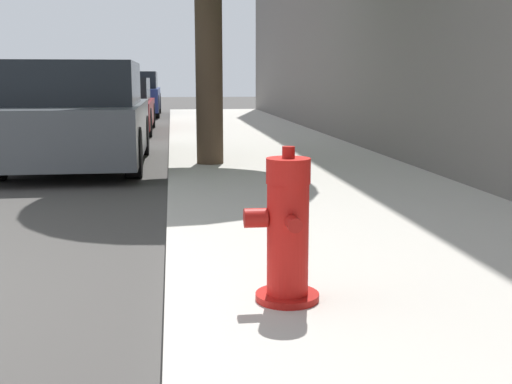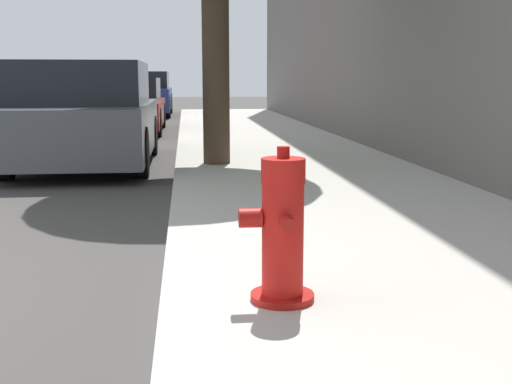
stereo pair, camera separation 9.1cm
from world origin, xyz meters
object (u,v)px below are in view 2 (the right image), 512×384
fire_hydrant (282,232)px  parked_car_mid (123,106)px  parked_car_near (86,117)px  parked_car_far (144,94)px

fire_hydrant → parked_car_mid: size_ratio=0.18×
parked_car_mid → parked_car_near: bearing=-89.7°
parked_car_mid → parked_car_far: (0.07, 6.61, 0.10)m
parked_car_mid → parked_car_far: 6.61m
fire_hydrant → parked_car_far: (-1.82, 18.60, 0.23)m
parked_car_far → parked_car_mid: bearing=-90.6°
parked_car_near → parked_car_far: bearing=89.8°
fire_hydrant → parked_car_far: size_ratio=0.17×
fire_hydrant → parked_car_near: 6.44m
fire_hydrant → parked_car_mid: 12.14m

